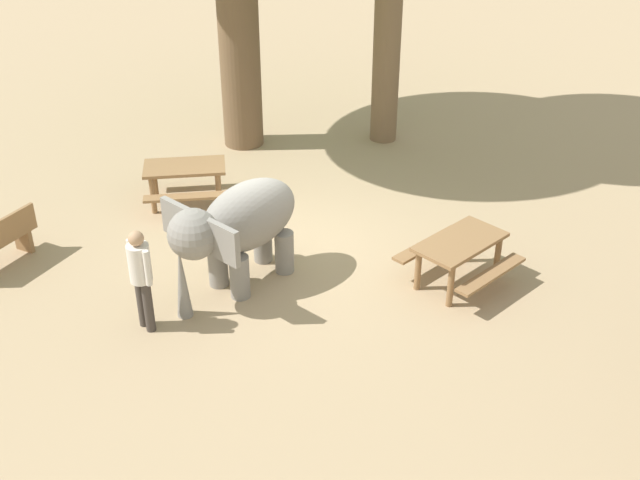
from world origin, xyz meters
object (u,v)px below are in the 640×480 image
object	(u,v)px
picnic_table_near	(459,251)
picnic_table_far	(185,175)
person_handler	(141,273)
elephant	(238,225)

from	to	relation	value
picnic_table_near	picnic_table_far	distance (m)	5.44
picnic_table_near	person_handler	bearing A→B (deg)	150.54
person_handler	picnic_table_near	distance (m)	4.88
elephant	person_handler	world-z (taller)	elephant
elephant	picnic_table_near	distance (m)	3.48
person_handler	picnic_table_far	distance (m)	3.95
picnic_table_far	picnic_table_near	bearing A→B (deg)	142.33
picnic_table_near	picnic_table_far	size ratio (longest dim) A/B	0.87
person_handler	picnic_table_far	xyz separation A→B (m)	(-3.36, -2.05, -0.36)
person_handler	picnic_table_far	size ratio (longest dim) A/B	0.77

